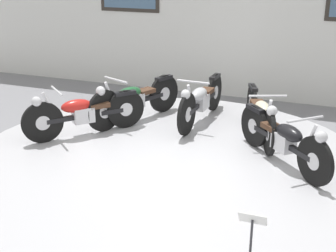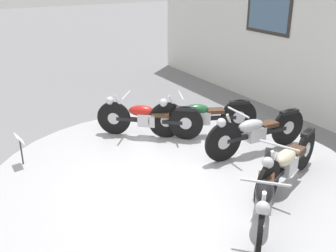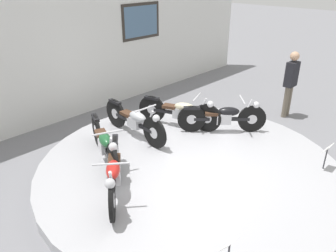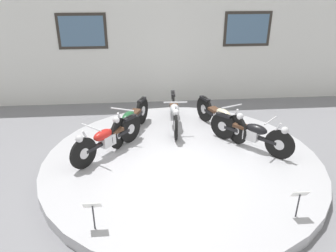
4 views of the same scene
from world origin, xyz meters
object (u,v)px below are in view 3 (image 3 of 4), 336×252
Objects in this scene: info_placard_front_centre at (327,151)px; motorcycle_cream at (180,111)px; info_placard_front_left at (229,247)px; motorcycle_silver at (135,120)px; motorcycle_green at (105,143)px; motorcycle_black at (224,116)px; visitor_standing at (291,81)px; motorcycle_red at (114,172)px.

motorcycle_cream is at bearing 98.98° from info_placard_front_centre.
info_placard_front_left is at bearing 180.00° from info_placard_front_centre.
motorcycle_silver reaches higher than info_placard_front_left.
motorcycle_cream is 3.15m from info_placard_front_centre.
motorcycle_silver is 1.07× the size of motorcycle_cream.
motorcycle_green is 3.68× the size of info_placard_front_left.
motorcycle_silver reaches higher than motorcycle_black.
motorcycle_green is 1.29× the size of motorcycle_black.
motorcycle_green is at bearing 165.15° from visitor_standing.
info_placard_front_left is at bearing -144.14° from motorcycle_black.
motorcycle_green is 1.12m from motorcycle_silver.
motorcycle_silver is at bearing 141.25° from motorcycle_black.
visitor_standing is (5.38, 1.81, 0.40)m from info_placard_front_left.
motorcycle_green is at bearing 179.96° from motorcycle_cream.
motorcycle_green is at bearing 130.12° from info_placard_front_centre.
motorcycle_silver is at bearing 65.87° from info_placard_front_left.
motorcycle_black is 2.36m from visitor_standing.
motorcycle_green reaches higher than motorcycle_red.
motorcycle_cream reaches higher than info_placard_front_centre.
info_placard_front_centre is at bearing -49.88° from motorcycle_green.
motorcycle_silver reaches higher than motorcycle_cream.
visitor_standing is (2.76, -1.30, 0.37)m from motorcycle_cream.
motorcycle_green reaches higher than info_placard_front_centre.
motorcycle_red is at bearing -179.98° from motorcycle_black.
visitor_standing is at bearing -10.44° from motorcycle_black.
motorcycle_red is 0.82× the size of motorcycle_cream.
info_placard_front_left is (-0.49, -3.11, -0.03)m from motorcycle_green.
motorcycle_red reaches higher than info_placard_front_centre.
motorcycle_silver is 3.95× the size of info_placard_front_left.
motorcycle_silver is at bearing 38.89° from motorcycle_red.
motorcycle_green is 3.68× the size of info_placard_front_centre.
motorcycle_green reaches higher than motorcycle_black.
motorcycle_silver is 4.19m from visitor_standing.
info_placard_front_left and info_placard_front_centre have the same top height.
motorcycle_black is at bearing -38.75° from motorcycle_silver.
motorcycle_green is 2.13m from motorcycle_cream.
motorcycle_red is 2.74m from motorcycle_cream.
motorcycle_red is 3.01× the size of info_placard_front_left.
motorcycle_silver is at bearing 114.19° from info_placard_front_centre.
visitor_standing is at bearing 38.53° from info_placard_front_centre.
motorcycle_black is 2.23m from info_placard_front_centre.
motorcycle_cream is (1.07, -0.36, -0.01)m from motorcycle_silver.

